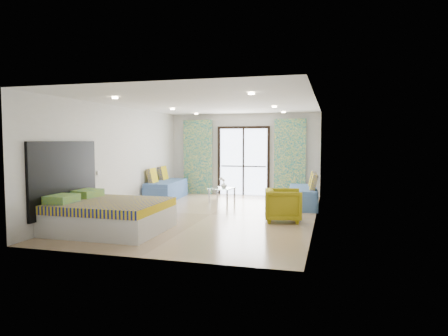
% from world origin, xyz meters
% --- Properties ---
extents(floor, '(5.00, 7.50, 0.01)m').
position_xyz_m(floor, '(0.00, 0.00, 0.00)').
color(floor, tan).
rests_on(floor, ground).
extents(ceiling, '(5.00, 7.50, 0.01)m').
position_xyz_m(ceiling, '(0.00, 0.00, 2.70)').
color(ceiling, silver).
rests_on(ceiling, ground).
extents(wall_back, '(5.00, 0.01, 2.70)m').
position_xyz_m(wall_back, '(0.00, 3.75, 1.35)').
color(wall_back, silver).
rests_on(wall_back, ground).
extents(wall_front, '(5.00, 0.01, 2.70)m').
position_xyz_m(wall_front, '(0.00, -3.75, 1.35)').
color(wall_front, silver).
rests_on(wall_front, ground).
extents(wall_left, '(0.01, 7.50, 2.70)m').
position_xyz_m(wall_left, '(-2.50, 0.00, 1.35)').
color(wall_left, silver).
rests_on(wall_left, ground).
extents(wall_right, '(0.01, 7.50, 2.70)m').
position_xyz_m(wall_right, '(2.50, 0.00, 1.35)').
color(wall_right, silver).
rests_on(wall_right, ground).
extents(balcony_door, '(1.76, 0.08, 2.28)m').
position_xyz_m(balcony_door, '(0.00, 3.72, 1.26)').
color(balcony_door, black).
rests_on(balcony_door, floor).
extents(balcony_rail, '(1.52, 0.03, 0.04)m').
position_xyz_m(balcony_rail, '(0.00, 3.73, 0.95)').
color(balcony_rail, '#595451').
rests_on(balcony_rail, balcony_door).
extents(curtain_left, '(1.00, 0.10, 2.50)m').
position_xyz_m(curtain_left, '(-1.55, 3.57, 1.25)').
color(curtain_left, silver).
rests_on(curtain_left, floor).
extents(curtain_right, '(1.00, 0.10, 2.50)m').
position_xyz_m(curtain_right, '(1.55, 3.57, 1.25)').
color(curtain_right, silver).
rests_on(curtain_right, floor).
extents(downlight_a, '(0.12, 0.12, 0.02)m').
position_xyz_m(downlight_a, '(-1.40, -2.00, 2.67)').
color(downlight_a, '#FFE0B2').
rests_on(downlight_a, ceiling).
extents(downlight_b, '(0.12, 0.12, 0.02)m').
position_xyz_m(downlight_b, '(1.40, -2.00, 2.67)').
color(downlight_b, '#FFE0B2').
rests_on(downlight_b, ceiling).
extents(downlight_c, '(0.12, 0.12, 0.02)m').
position_xyz_m(downlight_c, '(-1.40, 1.00, 2.67)').
color(downlight_c, '#FFE0B2').
rests_on(downlight_c, ceiling).
extents(downlight_d, '(0.12, 0.12, 0.02)m').
position_xyz_m(downlight_d, '(1.40, 1.00, 2.67)').
color(downlight_d, '#FFE0B2').
rests_on(downlight_d, ceiling).
extents(downlight_e, '(0.12, 0.12, 0.02)m').
position_xyz_m(downlight_e, '(-1.40, 3.00, 2.67)').
color(downlight_e, '#FFE0B2').
rests_on(downlight_e, ceiling).
extents(downlight_f, '(0.12, 0.12, 0.02)m').
position_xyz_m(downlight_f, '(1.40, 3.00, 2.67)').
color(downlight_f, '#FFE0B2').
rests_on(downlight_f, ceiling).
extents(headboard, '(0.06, 2.10, 1.50)m').
position_xyz_m(headboard, '(-2.46, -2.23, 1.05)').
color(headboard, black).
rests_on(headboard, floor).
extents(switch_plate, '(0.02, 0.10, 0.10)m').
position_xyz_m(switch_plate, '(-2.47, -0.98, 1.05)').
color(switch_plate, silver).
rests_on(switch_plate, wall_left).
extents(bed, '(2.20, 1.79, 0.76)m').
position_xyz_m(bed, '(-1.48, -2.23, 0.32)').
color(bed, silver).
rests_on(bed, floor).
extents(daybed_left, '(0.92, 2.05, 0.99)m').
position_xyz_m(daybed_left, '(-2.12, 2.15, 0.31)').
color(daybed_left, '#40619A').
rests_on(daybed_left, floor).
extents(daybed_right, '(0.90, 1.96, 0.94)m').
position_xyz_m(daybed_right, '(2.12, 1.75, 0.29)').
color(daybed_right, '#40619A').
rests_on(daybed_right, floor).
extents(coffee_table, '(0.73, 0.73, 0.75)m').
position_xyz_m(coffee_table, '(-0.24, 1.92, 0.38)').
color(coffee_table, silver).
rests_on(coffee_table, floor).
extents(vase, '(0.22, 0.22, 0.18)m').
position_xyz_m(vase, '(-0.17, 1.87, 0.52)').
color(vase, white).
rests_on(vase, coffee_table).
extents(armchair, '(0.85, 0.90, 0.80)m').
position_xyz_m(armchair, '(1.81, -0.36, 0.40)').
color(armchair, '#988A13').
rests_on(armchair, floor).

